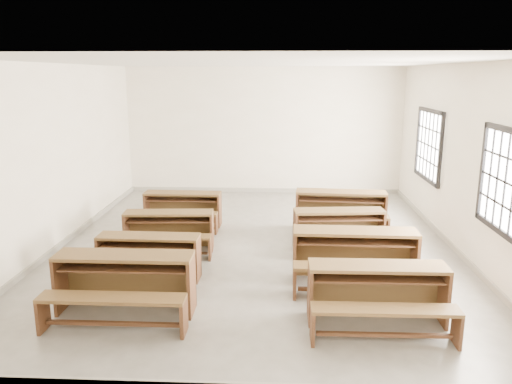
{
  "coord_description": "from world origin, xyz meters",
  "views": [
    {
      "loc": [
        0.41,
        -8.49,
        3.02
      ],
      "look_at": [
        0.0,
        0.0,
        1.0
      ],
      "focal_mm": 35.0,
      "sensor_mm": 36.0,
      "label": 1
    }
  ],
  "objects_px": {
    "desk_set_1": "(148,255)",
    "desk_set_7": "(341,208)",
    "desk_set_3": "(182,207)",
    "desk_set_6": "(339,227)",
    "desk_set_2": "(169,228)",
    "desk_set_5": "(355,253)",
    "desk_set_4": "(378,291)",
    "desk_set_0": "(124,280)"
  },
  "relations": [
    {
      "from": "desk_set_4",
      "to": "desk_set_7",
      "type": "relative_size",
      "value": 0.93
    },
    {
      "from": "desk_set_3",
      "to": "desk_set_2",
      "type": "bearing_deg",
      "value": -87.28
    },
    {
      "from": "desk_set_1",
      "to": "desk_set_2",
      "type": "distance_m",
      "value": 1.28
    },
    {
      "from": "desk_set_6",
      "to": "desk_set_7",
      "type": "height_order",
      "value": "desk_set_7"
    },
    {
      "from": "desk_set_0",
      "to": "desk_set_1",
      "type": "distance_m",
      "value": 1.09
    },
    {
      "from": "desk_set_0",
      "to": "desk_set_6",
      "type": "distance_m",
      "value": 3.97
    },
    {
      "from": "desk_set_2",
      "to": "desk_set_6",
      "type": "xyz_separation_m",
      "value": [
        2.97,
        0.2,
        0.01
      ]
    },
    {
      "from": "desk_set_2",
      "to": "desk_set_7",
      "type": "bearing_deg",
      "value": 19.03
    },
    {
      "from": "desk_set_1",
      "to": "desk_set_6",
      "type": "xyz_separation_m",
      "value": [
        3.0,
        1.48,
        0.02
      ]
    },
    {
      "from": "desk_set_0",
      "to": "desk_set_5",
      "type": "xyz_separation_m",
      "value": [
        3.08,
        1.09,
        0.01
      ]
    },
    {
      "from": "desk_set_0",
      "to": "desk_set_3",
      "type": "xyz_separation_m",
      "value": [
        0.01,
        3.82,
        -0.06
      ]
    },
    {
      "from": "desk_set_1",
      "to": "desk_set_3",
      "type": "distance_m",
      "value": 2.73
    },
    {
      "from": "desk_set_1",
      "to": "desk_set_7",
      "type": "relative_size",
      "value": 0.84
    },
    {
      "from": "desk_set_2",
      "to": "desk_set_5",
      "type": "relative_size",
      "value": 0.87
    },
    {
      "from": "desk_set_0",
      "to": "desk_set_7",
      "type": "distance_m",
      "value": 4.84
    },
    {
      "from": "desk_set_1",
      "to": "desk_set_3",
      "type": "relative_size",
      "value": 0.99
    },
    {
      "from": "desk_set_6",
      "to": "desk_set_7",
      "type": "bearing_deg",
      "value": 76.49
    },
    {
      "from": "desk_set_4",
      "to": "desk_set_5",
      "type": "xyz_separation_m",
      "value": [
        -0.1,
        1.22,
        0.03
      ]
    },
    {
      "from": "desk_set_0",
      "to": "desk_set_1",
      "type": "bearing_deg",
      "value": 88.95
    },
    {
      "from": "desk_set_4",
      "to": "desk_set_6",
      "type": "height_order",
      "value": "desk_set_4"
    },
    {
      "from": "desk_set_0",
      "to": "desk_set_6",
      "type": "relative_size",
      "value": 1.07
    },
    {
      "from": "desk_set_1",
      "to": "desk_set_4",
      "type": "height_order",
      "value": "desk_set_4"
    },
    {
      "from": "desk_set_5",
      "to": "desk_set_2",
      "type": "bearing_deg",
      "value": 158.24
    },
    {
      "from": "desk_set_4",
      "to": "desk_set_6",
      "type": "xyz_separation_m",
      "value": [
        -0.16,
        2.7,
        -0.03
      ]
    },
    {
      "from": "desk_set_6",
      "to": "desk_set_7",
      "type": "xyz_separation_m",
      "value": [
        0.15,
        1.08,
        0.05
      ]
    },
    {
      "from": "desk_set_2",
      "to": "desk_set_4",
      "type": "xyz_separation_m",
      "value": [
        3.13,
        -2.5,
        0.04
      ]
    },
    {
      "from": "desk_set_5",
      "to": "desk_set_7",
      "type": "height_order",
      "value": "desk_set_5"
    },
    {
      "from": "desk_set_2",
      "to": "desk_set_6",
      "type": "relative_size",
      "value": 0.96
    },
    {
      "from": "desk_set_2",
      "to": "desk_set_3",
      "type": "xyz_separation_m",
      "value": [
        -0.04,
        1.45,
        0.0
      ]
    },
    {
      "from": "desk_set_0",
      "to": "desk_set_7",
      "type": "height_order",
      "value": "desk_set_0"
    },
    {
      "from": "desk_set_5",
      "to": "desk_set_6",
      "type": "distance_m",
      "value": 1.49
    },
    {
      "from": "desk_set_0",
      "to": "desk_set_3",
      "type": "relative_size",
      "value": 1.13
    },
    {
      "from": "desk_set_0",
      "to": "desk_set_1",
      "type": "xyz_separation_m",
      "value": [
        0.02,
        1.09,
        -0.06
      ]
    },
    {
      "from": "desk_set_4",
      "to": "desk_set_1",
      "type": "bearing_deg",
      "value": 158.66
    },
    {
      "from": "desk_set_2",
      "to": "desk_set_6",
      "type": "height_order",
      "value": "desk_set_6"
    },
    {
      "from": "desk_set_2",
      "to": "desk_set_7",
      "type": "distance_m",
      "value": 3.37
    },
    {
      "from": "desk_set_0",
      "to": "desk_set_3",
      "type": "distance_m",
      "value": 3.82
    },
    {
      "from": "desk_set_3",
      "to": "desk_set_6",
      "type": "distance_m",
      "value": 3.26
    },
    {
      "from": "desk_set_4",
      "to": "desk_set_5",
      "type": "height_order",
      "value": "desk_set_5"
    },
    {
      "from": "desk_set_4",
      "to": "desk_set_7",
      "type": "height_order",
      "value": "desk_set_7"
    },
    {
      "from": "desk_set_5",
      "to": "desk_set_1",
      "type": "bearing_deg",
      "value": -178.85
    },
    {
      "from": "desk_set_3",
      "to": "desk_set_6",
      "type": "relative_size",
      "value": 0.94
    }
  ]
}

